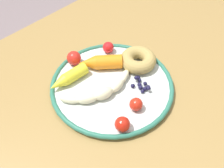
% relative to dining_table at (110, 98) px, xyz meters
% --- Properties ---
extents(dining_table, '(1.20, 0.74, 0.75)m').
position_rel_dining_table_xyz_m(dining_table, '(0.00, 0.00, 0.00)').
color(dining_table, olive).
rests_on(dining_table, ground_plane).
extents(plate, '(0.32, 0.32, 0.02)m').
position_rel_dining_table_xyz_m(plate, '(0.02, 0.03, 0.10)').
color(plate, silver).
rests_on(plate, dining_table).
extents(banana, '(0.20, 0.10, 0.03)m').
position_rel_dining_table_xyz_m(banana, '(0.07, 0.03, 0.12)').
color(banana, beige).
rests_on(banana, plate).
extents(carrot_orange, '(0.11, 0.11, 0.04)m').
position_rel_dining_table_xyz_m(carrot_orange, '(-0.00, -0.04, 0.13)').
color(carrot_orange, orange).
rests_on(carrot_orange, plate).
extents(carrot_yellow, '(0.11, 0.04, 0.03)m').
position_rel_dining_table_xyz_m(carrot_yellow, '(0.09, -0.06, 0.12)').
color(carrot_yellow, yellow).
rests_on(carrot_yellow, plate).
extents(donut, '(0.14, 0.14, 0.04)m').
position_rel_dining_table_xyz_m(donut, '(-0.08, 0.03, 0.12)').
color(donut, '#AA8F4E').
rests_on(donut, plate).
extents(blueberry_pile, '(0.04, 0.06, 0.02)m').
position_rel_dining_table_xyz_m(blueberry_pile, '(-0.02, 0.09, 0.11)').
color(blueberry_pile, '#191638').
rests_on(blueberry_pile, plate).
extents(tomato_near, '(0.04, 0.04, 0.04)m').
position_rel_dining_table_xyz_m(tomato_near, '(0.11, 0.14, 0.12)').
color(tomato_near, red).
rests_on(tomato_near, plate).
extents(tomato_mid, '(0.03, 0.03, 0.03)m').
position_rel_dining_table_xyz_m(tomato_mid, '(0.04, 0.12, 0.12)').
color(tomato_mid, red).
rests_on(tomato_mid, plate).
extents(tomato_far, '(0.03, 0.03, 0.03)m').
position_rel_dining_table_xyz_m(tomato_far, '(-0.06, -0.07, 0.12)').
color(tomato_far, red).
rests_on(tomato_far, plate).
extents(tomato_extra, '(0.04, 0.04, 0.04)m').
position_rel_dining_table_xyz_m(tomato_extra, '(0.04, -0.10, 0.13)').
color(tomato_extra, red).
rests_on(tomato_extra, plate).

